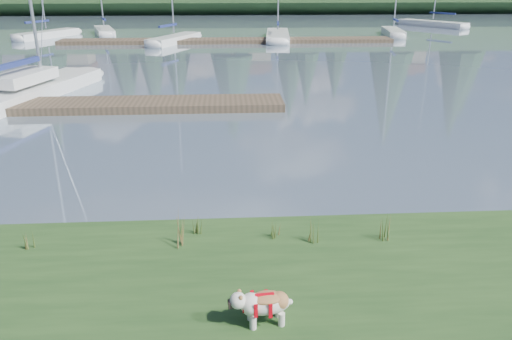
{
  "coord_description": "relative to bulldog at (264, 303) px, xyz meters",
  "views": [
    {
      "loc": [
        1.74,
        -10.37,
        4.79
      ],
      "look_at": [
        2.35,
        -0.5,
        0.97
      ],
      "focal_mm": 35.0,
      "sensor_mm": 36.0,
      "label": 1
    }
  ],
  "objects": [
    {
      "name": "sailboat_bg_3",
      "position": [
        4.05,
        37.56,
        -0.35
      ],
      "size": [
        2.62,
        9.08,
        13.04
      ],
      "rotation": [
        0.0,
        0.0,
        1.47
      ],
      "color": "white",
      "rests_on": "ground"
    },
    {
      "name": "sailboat_bg_5",
      "position": [
        20.95,
        47.91,
        -0.36
      ],
      "size": [
        6.05,
        7.95,
        12.02
      ],
      "rotation": [
        0.0,
        0.0,
        2.16
      ],
      "color": "white",
      "rests_on": "ground"
    },
    {
      "name": "sailboat_main",
      "position": [
        -8.48,
        16.62,
        -0.25
      ],
      "size": [
        4.31,
        9.69,
        13.65
      ],
      "rotation": [
        0.0,
        0.0,
        1.31
      ],
      "color": "white",
      "rests_on": "ground"
    },
    {
      "name": "dock_far",
      "position": [
        -0.2,
        34.74,
        -0.52
      ],
      "size": [
        26.0,
        2.2,
        0.3
      ],
      "primitive_type": "cube",
      "color": "#4C3D2C",
      "rests_on": "ground"
    },
    {
      "name": "weed_1",
      "position": [
        -1.01,
        2.68,
        -0.13
      ],
      "size": [
        0.17,
        0.14,
        0.46
      ],
      "color": "#475B23",
      "rests_on": "bank"
    },
    {
      "name": "ground",
      "position": [
        -2.2,
        34.74,
        -0.67
      ],
      "size": [
        200.0,
        200.0,
        0.0
      ],
      "primitive_type": "plane",
      "color": "slate",
      "rests_on": "ground"
    },
    {
      "name": "weed_2",
      "position": [
        1.04,
        2.22,
        -0.09
      ],
      "size": [
        0.17,
        0.14,
        0.57
      ],
      "color": "#475B23",
      "rests_on": "bank"
    },
    {
      "name": "dock_near",
      "position": [
        -6.2,
        13.74,
        -0.52
      ],
      "size": [
        16.0,
        2.0,
        0.3
      ],
      "primitive_type": "cube",
      "color": "#4C3D2C",
      "rests_on": "ground"
    },
    {
      "name": "sailboat_bg_0",
      "position": [
        -15.23,
        39.6,
        -0.35
      ],
      "size": [
        4.47,
        7.04,
        10.49
      ],
      "rotation": [
        0.0,
        0.0,
        1.11
      ],
      "color": "white",
      "rests_on": "ground"
    },
    {
      "name": "weed_3",
      "position": [
        -3.97,
        2.28,
        -0.14
      ],
      "size": [
        0.17,
        0.14,
        0.44
      ],
      "color": "#475B23",
      "rests_on": "bank"
    },
    {
      "name": "bulldog",
      "position": [
        0.0,
        0.0,
        0.0
      ],
      "size": [
        0.87,
        0.42,
        0.52
      ],
      "rotation": [
        0.0,
        0.0,
        3.25
      ],
      "color": "silver",
      "rests_on": "bank"
    },
    {
      "name": "sailboat_bg_2",
      "position": [
        -4.12,
        35.35,
        -0.34
      ],
      "size": [
        4.23,
        7.25,
        11.02
      ],
      "rotation": [
        0.0,
        0.0,
        1.16
      ],
      "color": "white",
      "rests_on": "ground"
    },
    {
      "name": "sailboat_bg_1",
      "position": [
        -11.39,
        41.98,
        -0.34
      ],
      "size": [
        3.3,
        6.93,
        10.33
      ],
      "rotation": [
        0.0,
        0.0,
        1.87
      ],
      "color": "white",
      "rests_on": "ground"
    },
    {
      "name": "weed_4",
      "position": [
        0.4,
        2.42,
        -0.16
      ],
      "size": [
        0.17,
        0.14,
        0.39
      ],
      "color": "#475B23",
      "rests_on": "bank"
    },
    {
      "name": "sailboat_bg_4",
      "position": [
        14.52,
        39.48,
        -0.34
      ],
      "size": [
        2.37,
        6.75,
        9.93
      ],
      "rotation": [
        0.0,
        0.0,
        1.41
      ],
      "color": "white",
      "rests_on": "ground"
    },
    {
      "name": "weed_0",
      "position": [
        -1.27,
        2.22,
        -0.02
      ],
      "size": [
        0.17,
        0.14,
        0.71
      ],
      "color": "#475B23",
      "rests_on": "bank"
    },
    {
      "name": "weed_5",
      "position": [
        2.38,
        2.2,
        -0.09
      ],
      "size": [
        0.17,
        0.14,
        0.56
      ],
      "color": "#475B23",
      "rests_on": "bank"
    },
    {
      "name": "mud_lip",
      "position": [
        -2.2,
        3.14,
        -0.6
      ],
      "size": [
        60.0,
        0.5,
        0.14
      ],
      "primitive_type": "cube",
      "color": "#33281C",
      "rests_on": "ground"
    }
  ]
}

